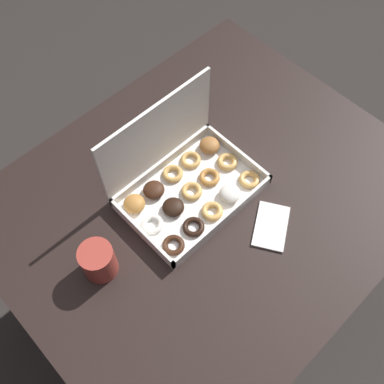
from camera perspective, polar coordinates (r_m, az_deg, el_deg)
ground_plane at (r=1.86m, az=1.30°, el=-12.10°), size 8.00×8.00×0.00m
dining_table at (r=1.26m, az=1.88°, el=-2.93°), size 1.06×0.88×0.76m
donut_box at (r=1.14m, az=-1.20°, el=1.83°), size 0.35×0.24×0.24m
coffee_mug at (r=1.05m, az=-11.83°, el=-8.53°), size 0.08×0.08×0.09m
paper_napkin at (r=1.13m, az=10.01°, el=-4.29°), size 0.15×0.13×0.01m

